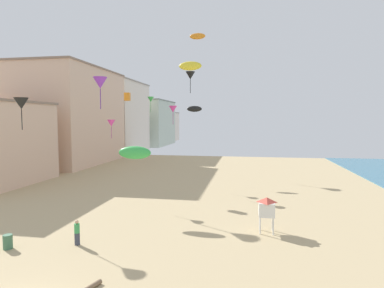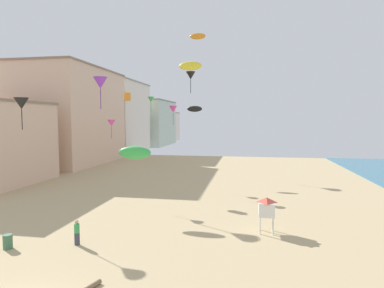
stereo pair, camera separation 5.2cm
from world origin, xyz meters
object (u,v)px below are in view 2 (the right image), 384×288
(kite_orange_box, at_px, (127,97))
(kite_orange_parafoil, at_px, (198,36))
(kite_flyer, at_px, (77,231))
(kite_purple_delta, at_px, (100,83))
(kite_green_delta, at_px, (151,99))
(kite_yellow_parafoil, at_px, (190,66))
(kite_magenta_delta, at_px, (173,109))
(kite_magenta_delta_2, at_px, (111,123))
(kite_black_delta, at_px, (191,76))
(kite_black_parafoil, at_px, (195,109))
(beach_trash_bin, at_px, (8,242))
(kite_black_delta_3, at_px, (21,103))
(kite_green_parafoil, at_px, (135,153))
(lifeguard_stand, at_px, (267,207))

(kite_orange_box, height_order, kite_orange_parafoil, kite_orange_parafoil)
(kite_flyer, xyz_separation_m, kite_purple_delta, (-4.10, 12.32, 10.86))
(kite_green_delta, distance_m, kite_yellow_parafoil, 11.23)
(kite_yellow_parafoil, height_order, kite_orange_parafoil, kite_orange_parafoil)
(kite_magenta_delta, height_order, kite_magenta_delta_2, kite_magenta_delta)
(kite_black_delta, bearing_deg, kite_green_delta, -112.66)
(kite_purple_delta, bearing_deg, kite_magenta_delta_2, -17.37)
(kite_magenta_delta_2, bearing_deg, kite_yellow_parafoil, 18.53)
(kite_black_parafoil, height_order, kite_magenta_delta_2, kite_black_parafoil)
(kite_magenta_delta_2, distance_m, kite_purple_delta, 4.28)
(beach_trash_bin, relative_size, kite_orange_parafoil, 0.42)
(kite_black_delta_3, bearing_deg, kite_green_delta, 75.86)
(kite_green_delta, relative_size, kite_green_parafoil, 0.70)
(kite_flyer, xyz_separation_m, kite_green_delta, (-2.07, 22.89, 9.81))
(kite_black_parafoil, bearing_deg, kite_orange_box, -131.22)
(kite_black_parafoil, bearing_deg, kite_green_parafoil, -97.06)
(kite_black_delta, relative_size, kite_orange_box, 3.66)
(lifeguard_stand, xyz_separation_m, kite_purple_delta, (-16.23, 7.81, 9.94))
(kite_magenta_delta, xyz_separation_m, kite_yellow_parafoil, (2.84, -4.22, 4.28))
(kite_flyer, distance_m, lifeguard_stand, 12.97)
(lifeguard_stand, relative_size, kite_purple_delta, 0.79)
(lifeguard_stand, bearing_deg, kite_orange_parafoil, 129.76)
(kite_green_delta, relative_size, kite_orange_box, 2.16)
(kite_orange_box, xyz_separation_m, kite_orange_parafoil, (6.94, 8.12, 8.56))
(kite_magenta_delta, bearing_deg, kite_green_delta, 133.77)
(kite_orange_box, relative_size, kite_purple_delta, 0.28)
(kite_magenta_delta, height_order, kite_orange_parafoil, kite_orange_parafoil)
(kite_black_delta_3, relative_size, kite_orange_parafoil, 1.18)
(kite_black_parafoil, distance_m, kite_yellow_parafoil, 11.08)
(kite_green_delta, height_order, kite_magenta_delta, kite_green_delta)
(kite_magenta_delta, relative_size, kite_magenta_delta_2, 1.17)
(kite_magenta_delta, distance_m, kite_black_delta_3, 17.03)
(kite_black_delta, bearing_deg, lifeguard_stand, -69.05)
(kite_magenta_delta_2, distance_m, kite_black_delta_3, 8.93)
(beach_trash_bin, bearing_deg, kite_black_delta, 80.37)
(kite_flyer, xyz_separation_m, kite_orange_box, (-3.10, 17.14, 9.79))
(kite_green_delta, height_order, kite_orange_parafoil, kite_orange_parafoil)
(lifeguard_stand, xyz_separation_m, kite_orange_box, (-15.23, 12.63, 8.87))
(kite_purple_delta, bearing_deg, kite_flyer, -71.58)
(kite_black_delta, bearing_deg, kite_black_delta_3, -106.98)
(kite_black_delta_3, relative_size, kite_purple_delta, 0.78)
(kite_yellow_parafoil, bearing_deg, kite_magenta_delta_2, -161.47)
(beach_trash_bin, xyz_separation_m, kite_black_delta, (5.62, 33.15, 14.49))
(beach_trash_bin, xyz_separation_m, kite_green_delta, (1.89, 24.21, 10.28))
(kite_black_delta, bearing_deg, kite_purple_delta, -106.48)
(beach_trash_bin, xyz_separation_m, kite_black_delta_3, (-2.85, 5.41, 8.88))
(kite_black_delta_3, bearing_deg, kite_magenta_delta_2, 62.99)
(kite_yellow_parafoil, distance_m, kite_orange_box, 8.82)
(kite_orange_parafoil, bearing_deg, lifeguard_stand, -68.22)
(kite_green_parafoil, distance_m, kite_magenta_delta_2, 6.75)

